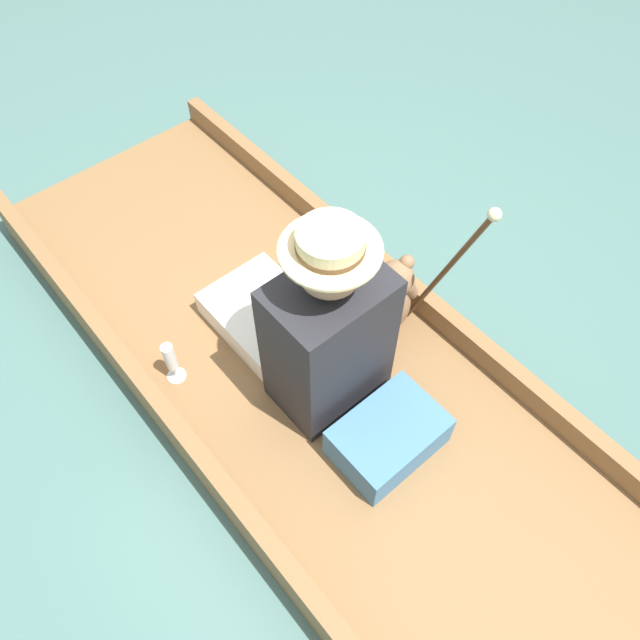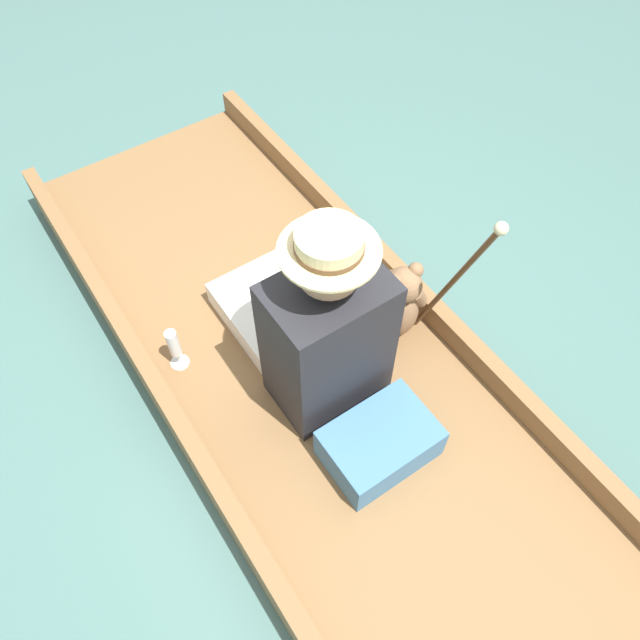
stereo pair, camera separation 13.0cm
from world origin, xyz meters
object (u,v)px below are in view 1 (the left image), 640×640
(seated_person, at_px, (314,328))
(wine_glass, at_px, (171,359))
(teddy_bear, at_px, (392,297))
(walking_cane, at_px, (453,262))

(seated_person, height_order, wine_glass, seated_person)
(wine_glass, bearing_deg, seated_person, -39.48)
(seated_person, xyz_separation_m, teddy_bear, (0.38, -0.01, -0.14))
(teddy_bear, bearing_deg, walking_cane, -61.77)
(seated_person, relative_size, teddy_bear, 2.22)
(wine_glass, height_order, walking_cane, walking_cane)
(seated_person, height_order, walking_cane, seated_person)
(wine_glass, distance_m, walking_cane, 1.07)
(walking_cane, bearing_deg, teddy_bear, 118.23)
(seated_person, bearing_deg, walking_cane, -18.15)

